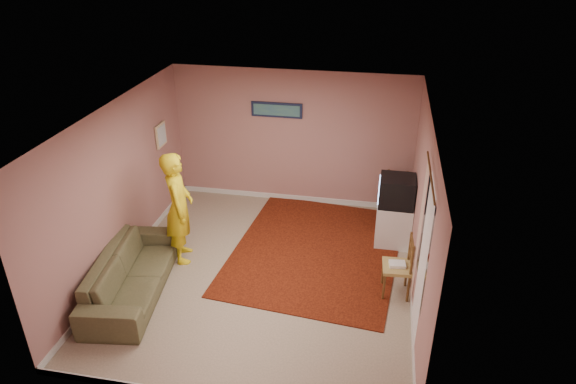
% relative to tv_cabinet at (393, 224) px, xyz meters
% --- Properties ---
extents(ground, '(5.00, 5.00, 0.00)m').
position_rel_tv_cabinet_xyz_m(ground, '(-1.95, -1.28, -0.37)').
color(ground, tan).
rests_on(ground, ground).
extents(wall_back, '(4.50, 0.02, 2.60)m').
position_rel_tv_cabinet_xyz_m(wall_back, '(-1.95, 1.22, 0.93)').
color(wall_back, '#9F6D68').
rests_on(wall_back, ground).
extents(wall_front, '(4.50, 0.02, 2.60)m').
position_rel_tv_cabinet_xyz_m(wall_front, '(-1.95, -3.78, 0.93)').
color(wall_front, '#9F6D68').
rests_on(wall_front, ground).
extents(wall_left, '(0.02, 5.00, 2.60)m').
position_rel_tv_cabinet_xyz_m(wall_left, '(-4.20, -1.28, 0.93)').
color(wall_left, '#9F6D68').
rests_on(wall_left, ground).
extents(wall_right, '(0.02, 5.00, 2.60)m').
position_rel_tv_cabinet_xyz_m(wall_right, '(0.30, -1.28, 0.93)').
color(wall_right, '#9F6D68').
rests_on(wall_right, ground).
extents(ceiling, '(4.50, 5.00, 0.02)m').
position_rel_tv_cabinet_xyz_m(ceiling, '(-1.95, -1.28, 2.23)').
color(ceiling, silver).
rests_on(ceiling, wall_back).
extents(baseboard_back, '(4.50, 0.02, 0.10)m').
position_rel_tv_cabinet_xyz_m(baseboard_back, '(-1.95, 1.21, -0.32)').
color(baseboard_back, silver).
rests_on(baseboard_back, ground).
extents(baseboard_left, '(0.02, 5.00, 0.10)m').
position_rel_tv_cabinet_xyz_m(baseboard_left, '(-4.19, -1.28, -0.32)').
color(baseboard_left, silver).
rests_on(baseboard_left, ground).
extents(baseboard_right, '(0.02, 5.00, 0.10)m').
position_rel_tv_cabinet_xyz_m(baseboard_right, '(0.29, -1.28, -0.32)').
color(baseboard_right, silver).
rests_on(baseboard_right, ground).
extents(window, '(0.01, 1.10, 1.50)m').
position_rel_tv_cabinet_xyz_m(window, '(0.29, -2.18, 1.08)').
color(window, black).
rests_on(window, wall_right).
extents(curtain_sheer, '(0.01, 0.75, 2.10)m').
position_rel_tv_cabinet_xyz_m(curtain_sheer, '(0.28, -2.33, 0.88)').
color(curtain_sheer, white).
rests_on(curtain_sheer, wall_right).
extents(curtain_floral, '(0.01, 0.35, 2.10)m').
position_rel_tv_cabinet_xyz_m(curtain_floral, '(0.26, -1.63, 0.88)').
color(curtain_floral, silver).
rests_on(curtain_floral, wall_right).
extents(curtain_rod, '(0.02, 1.40, 0.02)m').
position_rel_tv_cabinet_xyz_m(curtain_rod, '(0.25, -2.18, 1.95)').
color(curtain_rod, brown).
rests_on(curtain_rod, wall_right).
extents(picture_back, '(0.95, 0.04, 0.28)m').
position_rel_tv_cabinet_xyz_m(picture_back, '(-2.25, 1.19, 1.48)').
color(picture_back, '#141A37').
rests_on(picture_back, wall_back).
extents(picture_left, '(0.04, 0.38, 0.42)m').
position_rel_tv_cabinet_xyz_m(picture_left, '(-4.17, 0.32, 1.18)').
color(picture_left, beige).
rests_on(picture_left, wall_left).
extents(area_rug, '(2.96, 3.55, 0.02)m').
position_rel_tv_cabinet_xyz_m(area_rug, '(-1.24, -0.50, -0.36)').
color(area_rug, black).
rests_on(area_rug, ground).
extents(tv_cabinet, '(0.59, 0.53, 0.75)m').
position_rel_tv_cabinet_xyz_m(tv_cabinet, '(0.00, 0.00, 0.00)').
color(tv_cabinet, silver).
rests_on(tv_cabinet, ground).
extents(crt_tv, '(0.59, 0.52, 0.49)m').
position_rel_tv_cabinet_xyz_m(crt_tv, '(-0.01, 0.00, 0.62)').
color(crt_tv, black).
rests_on(crt_tv, tv_cabinet).
extents(chair_a, '(0.42, 0.41, 0.48)m').
position_rel_tv_cabinet_xyz_m(chair_a, '(0.02, 0.90, 0.17)').
color(chair_a, tan).
rests_on(chair_a, ground).
extents(dvd_player, '(0.37, 0.31, 0.06)m').
position_rel_tv_cabinet_xyz_m(dvd_player, '(0.02, 0.90, 0.11)').
color(dvd_player, silver).
rests_on(dvd_player, chair_a).
extents(blue_throw, '(0.39, 0.05, 0.41)m').
position_rel_tv_cabinet_xyz_m(blue_throw, '(0.02, 0.92, 0.34)').
color(blue_throw, '#7C9CCC').
rests_on(blue_throw, chair_a).
extents(chair_b, '(0.43, 0.45, 0.51)m').
position_rel_tv_cabinet_xyz_m(chair_b, '(0.05, -1.37, 0.20)').
color(chair_b, tan).
rests_on(chair_b, ground).
extents(game_console, '(0.25, 0.20, 0.05)m').
position_rel_tv_cabinet_xyz_m(game_console, '(0.05, -1.37, 0.13)').
color(game_console, white).
rests_on(game_console, chair_b).
extents(sofa, '(1.16, 2.33, 0.65)m').
position_rel_tv_cabinet_xyz_m(sofa, '(-3.75, -2.06, -0.05)').
color(sofa, brown).
rests_on(sofa, ground).
extents(person, '(0.64, 0.78, 1.85)m').
position_rel_tv_cabinet_xyz_m(person, '(-3.35, -1.07, 0.55)').
color(person, yellow).
rests_on(person, ground).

